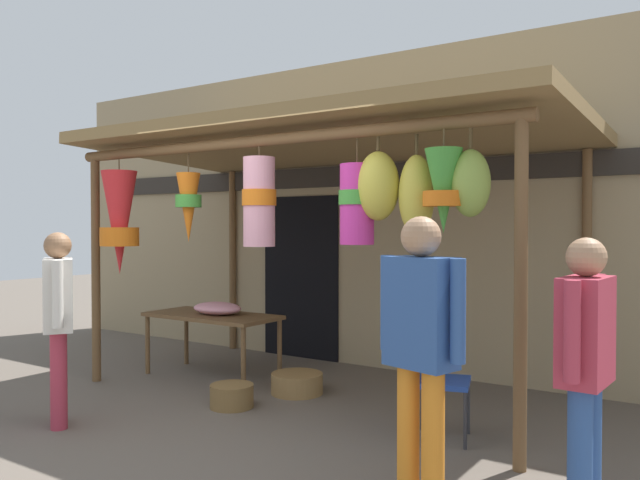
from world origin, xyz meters
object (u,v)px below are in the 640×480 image
object	(u,v)px
wicker_basket_spare	(297,383)
customer_foreground	(421,338)
shopper_by_bananas	(58,312)
vendor_in_orange	(585,357)
display_table	(212,320)
folding_chair	(433,373)
flower_heap_on_table	(218,308)
wicker_basket_by_table	(232,396)

from	to	relation	value
wicker_basket_spare	customer_foreground	xyz separation A→B (m)	(2.08, -1.70, 0.90)
shopper_by_bananas	vendor_in_orange	bearing A→B (deg)	7.81
display_table	folding_chair	bearing A→B (deg)	-10.83
wicker_basket_spare	customer_foreground	bearing A→B (deg)	-39.15
display_table	folding_chair	distance (m)	2.85
display_table	flower_heap_on_table	world-z (taller)	flower_heap_on_table
wicker_basket_by_table	customer_foreground	xyz separation A→B (m)	(2.30, -0.99, 0.90)
display_table	wicker_basket_by_table	bearing A→B (deg)	-38.57
flower_heap_on_table	customer_foreground	size ratio (longest dim) A/B	0.34
display_table	customer_foreground	bearing A→B (deg)	-28.34
wicker_basket_spare	vendor_in_orange	world-z (taller)	vendor_in_orange
flower_heap_on_table	folding_chair	world-z (taller)	folding_chair
flower_heap_on_table	shopper_by_bananas	distance (m)	1.96
wicker_basket_spare	vendor_in_orange	xyz separation A→B (m)	(2.89, -1.35, 0.82)
wicker_basket_by_table	vendor_in_orange	bearing A→B (deg)	-11.67
wicker_basket_by_table	wicker_basket_spare	world-z (taller)	wicker_basket_by_table
vendor_in_orange	shopper_by_bananas	distance (m)	3.96
wicker_basket_by_table	wicker_basket_spare	xyz separation A→B (m)	(0.22, 0.70, -0.00)
vendor_in_orange	folding_chair	bearing A→B (deg)	145.46
wicker_basket_by_table	customer_foreground	distance (m)	2.66
display_table	wicker_basket_by_table	xyz separation A→B (m)	(0.96, -0.76, -0.51)
display_table	wicker_basket_spare	bearing A→B (deg)	-2.98
folding_chair	shopper_by_bananas	bearing A→B (deg)	-152.10
shopper_by_bananas	wicker_basket_spare	bearing A→B (deg)	61.20
flower_heap_on_table	folding_chair	size ratio (longest dim) A/B	0.69
wicker_basket_spare	shopper_by_bananas	world-z (taller)	shopper_by_bananas
wicker_basket_by_table	customer_foreground	world-z (taller)	customer_foreground
wicker_basket_spare	shopper_by_bananas	bearing A→B (deg)	-118.80
wicker_basket_spare	vendor_in_orange	distance (m)	3.29
flower_heap_on_table	folding_chair	bearing A→B (deg)	-11.25
flower_heap_on_table	vendor_in_orange	distance (m)	4.24
vendor_in_orange	customer_foreground	xyz separation A→B (m)	(-0.81, -0.35, 0.08)
display_table	flower_heap_on_table	xyz separation A→B (m)	(0.08, 0.01, 0.13)
folding_chair	vendor_in_orange	xyz separation A→B (m)	(1.26, -0.87, 0.42)
vendor_in_orange	customer_foreground	distance (m)	0.88
vendor_in_orange	shopper_by_bananas	bearing A→B (deg)	-172.19
wicker_basket_by_table	shopper_by_bananas	world-z (taller)	shopper_by_bananas
wicker_basket_by_table	vendor_in_orange	world-z (taller)	vendor_in_orange
wicker_basket_by_table	shopper_by_bananas	bearing A→B (deg)	-124.80
shopper_by_bananas	display_table	bearing A→B (deg)	94.09
shopper_by_bananas	folding_chair	bearing A→B (deg)	27.90
display_table	vendor_in_orange	bearing A→B (deg)	-19.08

